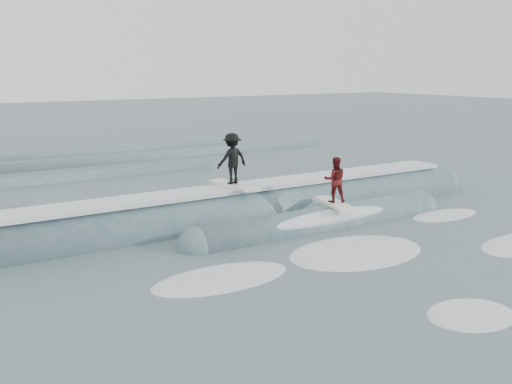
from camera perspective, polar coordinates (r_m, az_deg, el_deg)
ground at (r=16.03m, az=6.19°, el=-5.90°), size 160.00×160.00×0.00m
breaking_wave at (r=19.17m, az=-0.02°, el=-2.66°), size 21.59×3.85×2.15m
surfer_black at (r=18.79m, az=-2.41°, el=3.14°), size 1.12×2.05×1.78m
surfer_red at (r=18.59m, az=7.88°, el=0.86°), size 0.98×2.07×1.58m
whitewater at (r=16.03m, az=13.41°, el=-6.18°), size 12.49×7.41×0.10m
far_swells at (r=31.12m, az=-16.14°, el=2.56°), size 32.32×8.65×0.80m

